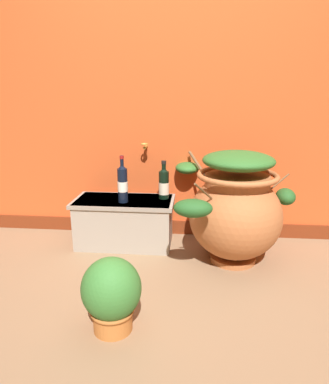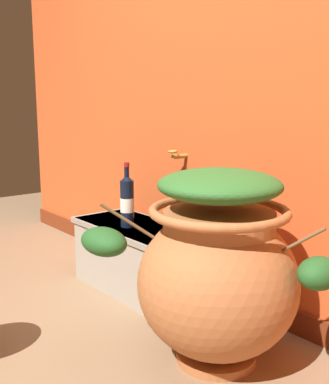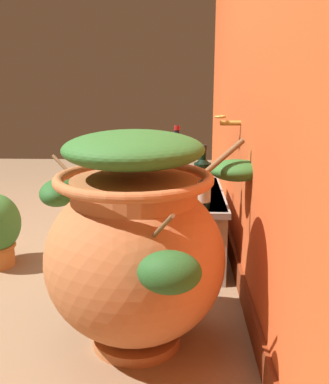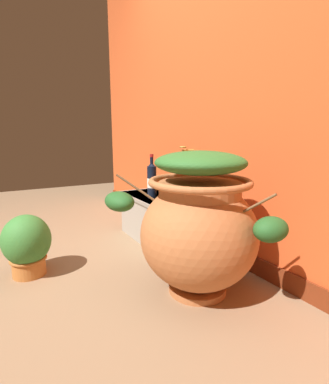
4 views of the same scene
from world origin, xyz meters
name	(u,v)px [view 2 (image 2 of 4)]	position (x,y,z in m)	size (l,w,h in m)	color
ground_plane	(26,376)	(0.00, 0.00, 0.00)	(7.00, 7.00, 0.00)	#896B4C
back_wall	(243,51)	(0.00, 1.20, 1.29)	(4.40, 0.33, 2.60)	#D15123
terracotta_urn	(217,268)	(0.38, 0.65, 0.40)	(0.88, 0.93, 0.79)	#B26638
stone_ledge	(135,254)	(-0.44, 0.85, 0.20)	(0.78, 0.39, 0.37)	#9E9384
wine_bottle_left	(180,211)	(-0.14, 0.91, 0.50)	(0.08, 0.08, 0.30)	black
wine_bottle_middle	(127,200)	(-0.44, 0.79, 0.52)	(0.08, 0.08, 0.36)	black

